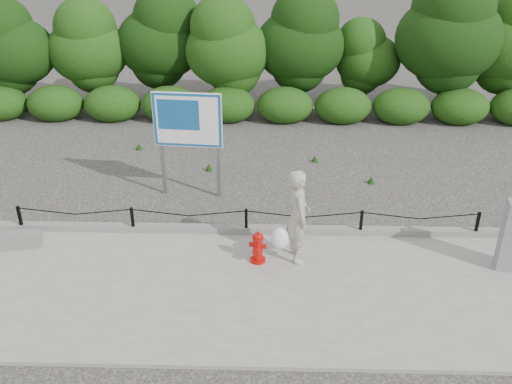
{
  "coord_description": "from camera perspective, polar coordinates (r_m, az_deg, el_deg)",
  "views": [
    {
      "loc": [
        0.49,
        -10.27,
        6.25
      ],
      "look_at": [
        0.21,
        0.2,
        1.0
      ],
      "focal_mm": 38.0,
      "sensor_mm": 36.0,
      "label": 1
    }
  ],
  "objects": [
    {
      "name": "pedestrian",
      "position": [
        10.69,
        4.33,
        -2.68
      ],
      "size": [
        0.8,
        0.77,
        1.96
      ],
      "rotation": [
        0.0,
        0.0,
        1.7
      ],
      "color": "#A09F89",
      "rests_on": "sidewalk"
    },
    {
      "name": "ground",
      "position": [
        12.03,
        -1.02,
        -4.68
      ],
      "size": [
        90.0,
        90.0,
        0.0
      ],
      "primitive_type": "plane",
      "color": "#2D2B28",
      "rests_on": "ground"
    },
    {
      "name": "curb",
      "position": [
        11.99,
        -1.02,
        -3.94
      ],
      "size": [
        14.0,
        0.22,
        0.14
      ],
      "primitive_type": "cube",
      "color": "slate",
      "rests_on": "sidewalk"
    },
    {
      "name": "sidewalk",
      "position": [
        10.35,
        -1.51,
        -10.25
      ],
      "size": [
        14.0,
        4.0,
        0.08
      ],
      "primitive_type": "cube",
      "color": "gray",
      "rests_on": "ground"
    },
    {
      "name": "concrete_block",
      "position": [
        12.51,
        -23.81,
        -4.65
      ],
      "size": [
        0.97,
        0.49,
        0.3
      ],
      "primitive_type": "cube",
      "rotation": [
        0.0,
        0.0,
        0.18
      ],
      "color": "slate",
      "rests_on": "sidewalk"
    },
    {
      "name": "advertising_sign",
      "position": [
        13.13,
        -7.23,
        7.03
      ],
      "size": [
        1.68,
        0.28,
        2.68
      ],
      "rotation": [
        0.0,
        0.0,
        -0.09
      ],
      "color": "slate",
      "rests_on": "ground"
    },
    {
      "name": "treeline",
      "position": [
        19.53,
        2.52,
        15.6
      ],
      "size": [
        20.32,
        3.71,
        4.87
      ],
      "color": "black",
      "rests_on": "ground"
    },
    {
      "name": "chain_barrier",
      "position": [
        11.8,
        -1.04,
        -2.78
      ],
      "size": [
        10.06,
        0.06,
        0.6
      ],
      "color": "black",
      "rests_on": "sidewalk"
    },
    {
      "name": "fire_hydrant",
      "position": [
        10.88,
        0.18,
        -5.86
      ],
      "size": [
        0.39,
        0.4,
        0.68
      ],
      "rotation": [
        0.0,
        0.0,
        -0.25
      ],
      "color": "#B40C06",
      "rests_on": "sidewalk"
    }
  ]
}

